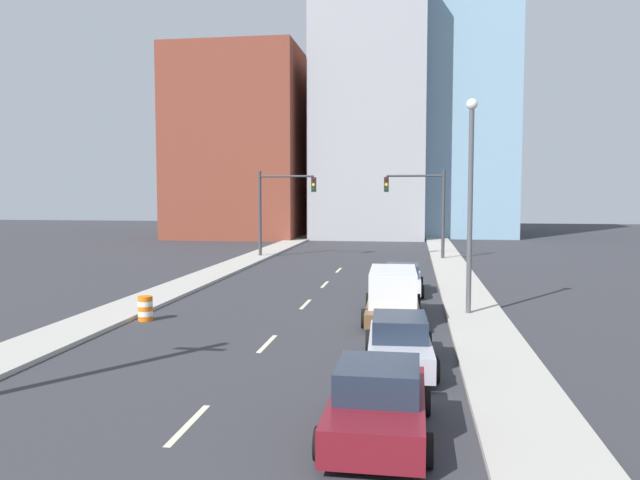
{
  "coord_description": "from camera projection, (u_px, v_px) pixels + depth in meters",
  "views": [
    {
      "loc": [
        4.67,
        -4.14,
        4.91
      ],
      "look_at": [
        -0.64,
        31.25,
        2.2
      ],
      "focal_mm": 35.0,
      "sensor_mm": 36.0,
      "label": 1
    }
  ],
  "objects": [
    {
      "name": "sidewalk_left",
      "position": [
        272.0,
        250.0,
        52.86
      ],
      "size": [
        2.3,
        94.64,
        0.15
      ],
      "color": "#ADA89E",
      "rests_on": "ground"
    },
    {
      "name": "sidewalk_right",
      "position": [
        444.0,
        252.0,
        50.74
      ],
      "size": [
        2.3,
        94.64,
        0.15
      ],
      "color": "#ADA89E",
      "rests_on": "ground"
    },
    {
      "name": "lane_stripe_at_8m",
      "position": [
        188.0,
        424.0,
        13.21
      ],
      "size": [
        0.16,
        2.4,
        0.01
      ],
      "primitive_type": "cube",
      "color": "beige",
      "rests_on": "ground"
    },
    {
      "name": "lane_stripe_at_15m",
      "position": [
        267.0,
        344.0,
        20.31
      ],
      "size": [
        0.16,
        2.4,
        0.01
      ],
      "primitive_type": "cube",
      "color": "beige",
      "rests_on": "ground"
    },
    {
      "name": "lane_stripe_at_23m",
      "position": [
        306.0,
        304.0,
        27.51
      ],
      "size": [
        0.16,
        2.4,
        0.01
      ],
      "primitive_type": "cube",
      "color": "beige",
      "rests_on": "ground"
    },
    {
      "name": "lane_stripe_at_29m",
      "position": [
        325.0,
        284.0,
        33.46
      ],
      "size": [
        0.16,
        2.4,
        0.01
      ],
      "primitive_type": "cube",
      "color": "beige",
      "rests_on": "ground"
    },
    {
      "name": "lane_stripe_at_35m",
      "position": [
        339.0,
        270.0,
        39.66
      ],
      "size": [
        0.16,
        2.4,
        0.01
      ],
      "primitive_type": "cube",
      "color": "beige",
      "rests_on": "ground"
    },
    {
      "name": "building_brick_left",
      "position": [
        243.0,
        146.0,
        70.61
      ],
      "size": [
        14.0,
        16.0,
        20.39
      ],
      "color": "brown",
      "rests_on": "ground"
    },
    {
      "name": "building_office_center",
      "position": [
        372.0,
        118.0,
        72.18
      ],
      "size": [
        12.0,
        20.0,
        27.13
      ],
      "color": "#99999E",
      "rests_on": "ground"
    },
    {
      "name": "building_glass_right",
      "position": [
        453.0,
        107.0,
        74.62
      ],
      "size": [
        13.0,
        20.0,
        30.33
      ],
      "color": "#7A9EB7",
      "rests_on": "ground"
    },
    {
      "name": "traffic_signal_left",
      "position": [
        276.0,
        202.0,
        47.11
      ],
      "size": [
        4.44,
        0.35,
        6.56
      ],
      "color": "#38383D",
      "rests_on": "ground"
    },
    {
      "name": "traffic_signal_right",
      "position": [
        427.0,
        202.0,
        45.44
      ],
      "size": [
        4.44,
        0.35,
        6.56
      ],
      "color": "#38383D",
      "rests_on": "ground"
    },
    {
      "name": "traffic_barrel",
      "position": [
        145.0,
        308.0,
        23.95
      ],
      "size": [
        0.56,
        0.56,
        0.95
      ],
      "color": "orange",
      "rests_on": "ground"
    },
    {
      "name": "street_lamp",
      "position": [
        470.0,
        192.0,
        24.39
      ],
      "size": [
        0.44,
        0.44,
        8.56
      ],
      "color": "#4C4C51",
      "rests_on": "ground"
    },
    {
      "name": "sedan_maroon",
      "position": [
        378.0,
        403.0,
        12.57
      ],
      "size": [
        2.17,
        4.31,
        1.49
      ],
      "rotation": [
        0.0,
        0.0,
        -0.01
      ],
      "color": "maroon",
      "rests_on": "ground"
    },
    {
      "name": "sedan_silver",
      "position": [
        399.0,
        343.0,
        17.59
      ],
      "size": [
        2.14,
        4.73,
        1.46
      ],
      "rotation": [
        0.0,
        0.0,
        0.04
      ],
      "color": "#B2B2BC",
      "rests_on": "ground"
    },
    {
      "name": "box_truck_brown",
      "position": [
        393.0,
        295.0,
        24.12
      ],
      "size": [
        2.38,
        5.91,
        1.98
      ],
      "rotation": [
        0.0,
        0.0,
        0.03
      ],
      "color": "brown",
      "rests_on": "ground"
    },
    {
      "name": "sedan_white",
      "position": [
        402.0,
        280.0,
        30.56
      ],
      "size": [
        2.06,
        4.52,
        1.42
      ],
      "rotation": [
        0.0,
        0.0,
        0.0
      ],
      "color": "silver",
      "rests_on": "ground"
    }
  ]
}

